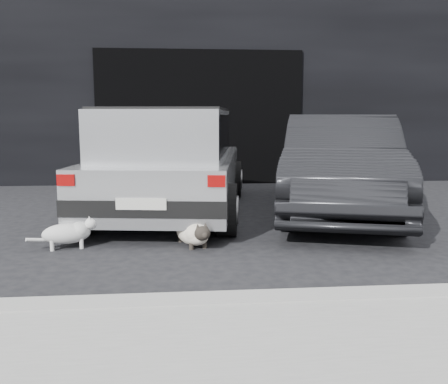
{
  "coord_description": "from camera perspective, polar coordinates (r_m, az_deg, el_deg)",
  "views": [
    {
      "loc": [
        0.57,
        -5.85,
        1.35
      ],
      "look_at": [
        1.04,
        -0.67,
        0.55
      ],
      "focal_mm": 40.0,
      "sensor_mm": 36.0,
      "label": 1
    }
  ],
  "objects": [
    {
      "name": "building_facade",
      "position": [
        11.91,
        -3.27,
        14.29
      ],
      "size": [
        34.0,
        4.0,
        5.0
      ],
      "primitive_type": "cube",
      "color": "black",
      "rests_on": "ground"
    },
    {
      "name": "cat_siamese",
      "position": [
        5.2,
        -3.45,
        -4.76
      ],
      "size": [
        0.46,
        0.81,
        0.3
      ],
      "rotation": [
        0.0,
        0.0,
        3.46
      ],
      "color": "beige",
      "rests_on": "ground"
    },
    {
      "name": "silver_hatchback",
      "position": [
        6.9,
        -6.23,
        4.05
      ],
      "size": [
        2.38,
        4.13,
        1.45
      ],
      "rotation": [
        0.0,
        0.0,
        -0.14
      ],
      "color": "#BBBDC0",
      "rests_on": "ground"
    },
    {
      "name": "garage_opening",
      "position": [
        9.85,
        -2.78,
        8.46
      ],
      "size": [
        4.0,
        0.1,
        2.6
      ],
      "primitive_type": "cube",
      "color": "black",
      "rests_on": "ground"
    },
    {
      "name": "cat_white",
      "position": [
        5.36,
        -17.21,
        -4.44
      ],
      "size": [
        0.7,
        0.34,
        0.34
      ],
      "rotation": [
        0.0,
        0.0,
        -1.35
      ],
      "color": "silver",
      "rests_on": "ground"
    },
    {
      "name": "curb",
      "position": [
        3.52,
        2.22,
        -12.72
      ],
      "size": [
        18.0,
        0.25,
        0.12
      ],
      "primitive_type": "cube",
      "color": "gray",
      "rests_on": "ground"
    },
    {
      "name": "second_car",
      "position": [
        7.02,
        13.19,
        3.06
      ],
      "size": [
        2.53,
        4.37,
        1.36
      ],
      "primitive_type": "imported",
      "rotation": [
        0.0,
        0.0,
        -0.28
      ],
      "color": "black",
      "rests_on": "ground"
    },
    {
      "name": "ground",
      "position": [
        6.03,
        -10.56,
        -4.33
      ],
      "size": [
        80.0,
        80.0,
        0.0
      ],
      "primitive_type": "plane",
      "color": "black",
      "rests_on": "ground"
    }
  ]
}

